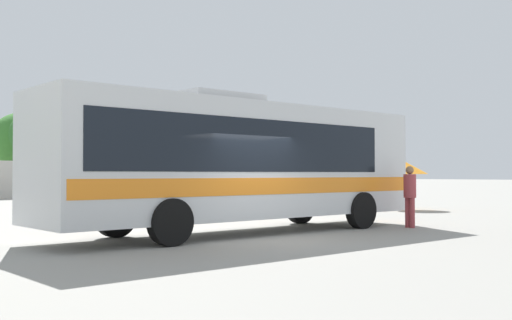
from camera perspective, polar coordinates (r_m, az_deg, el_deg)
ground_plane at (r=22.67m, az=-18.66°, el=-5.19°), size 300.00×300.00×0.00m
coach_bus_silver_orange at (r=16.08m, az=-1.66°, el=-0.00°), size 11.33×3.63×3.62m
attendant_by_bus_door at (r=18.34m, az=14.18°, el=-2.99°), size 0.44×0.44×1.79m
vendor_umbrella_secondary_orange at (r=27.52m, az=13.60°, el=-0.77°), size 2.12×2.12×2.14m
roadside_tree_midright at (r=48.78m, az=-20.82°, el=1.73°), size 4.94×4.94×6.17m
roadside_tree_right at (r=46.56m, az=-19.52°, el=2.24°), size 4.26×4.26×6.20m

